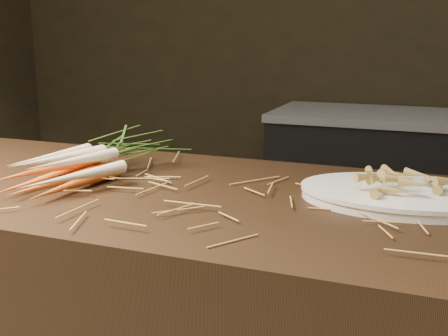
% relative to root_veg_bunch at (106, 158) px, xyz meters
% --- Properties ---
extents(straw_bedding, '(1.40, 0.60, 0.02)m').
position_rel_root_veg_bunch_xyz_m(straw_bedding, '(0.52, -0.05, -0.04)').
color(straw_bedding, '#AC8839').
rests_on(straw_bedding, main_counter).
extents(root_veg_bunch, '(0.23, 0.52, 0.09)m').
position_rel_root_veg_bunch_xyz_m(root_veg_bunch, '(0.00, 0.00, 0.00)').
color(root_veg_bunch, '#DC5D1E').
rests_on(root_veg_bunch, main_counter).
extents(serving_platter, '(0.43, 0.30, 0.02)m').
position_rel_root_veg_bunch_xyz_m(serving_platter, '(0.68, 0.04, -0.03)').
color(serving_platter, white).
rests_on(serving_platter, main_counter).
extents(roasted_veg_heap, '(0.21, 0.16, 0.05)m').
position_rel_root_veg_bunch_xyz_m(roasted_veg_heap, '(0.68, 0.04, -0.00)').
color(roasted_veg_heap, olive).
rests_on(roasted_veg_heap, serving_platter).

